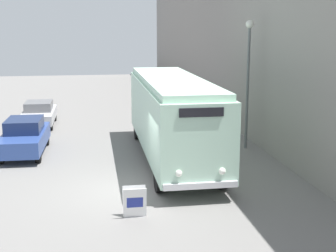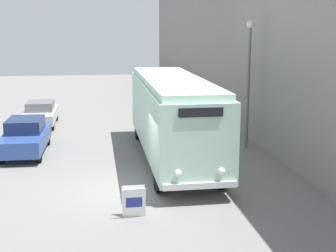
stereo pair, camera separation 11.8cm
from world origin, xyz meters
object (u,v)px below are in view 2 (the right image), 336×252
object	(u,v)px
sign_board	(134,202)
parked_car_near	(26,136)
parked_car_mid	(41,113)
streetlamp	(249,65)
vintage_bus	(173,114)

from	to	relation	value
sign_board	parked_car_near	bearing A→B (deg)	117.93
sign_board	parked_car_mid	bearing A→B (deg)	106.69
streetlamp	parked_car_near	distance (m)	10.44
vintage_bus	parked_car_near	xyz separation A→B (m)	(-6.28, 1.90, -1.18)
sign_board	streetlamp	distance (m)	9.86
sign_board	streetlamp	xyz separation A→B (m)	(5.82, 7.21, 3.38)
streetlamp	parked_car_near	size ratio (longest dim) A/B	1.32
streetlamp	parked_car_mid	world-z (taller)	streetlamp
sign_board	parked_car_near	xyz separation A→B (m)	(-4.15, 7.83, 0.33)
vintage_bus	sign_board	size ratio (longest dim) A/B	11.55
sign_board	parked_car_mid	xyz separation A→B (m)	(-4.18, 13.93, 0.26)
parked_car_mid	streetlamp	bearing A→B (deg)	-33.80
vintage_bus	sign_board	distance (m)	6.48
vintage_bus	sign_board	xyz separation A→B (m)	(-2.13, -5.93, -1.52)
vintage_bus	streetlamp	bearing A→B (deg)	19.24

